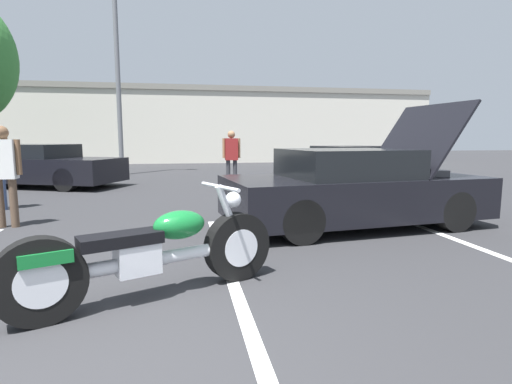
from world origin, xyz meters
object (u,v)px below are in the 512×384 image
object	(u,v)px
light_pole	(120,72)
motorcycle	(151,254)
parked_car_mid_row	(38,166)
parked_car_right_row	(350,162)
show_car_hood_open	(355,189)
spectator_midground	(4,168)
spectator_by_show_car	(231,154)

from	to	relation	value
light_pole	motorcycle	world-z (taller)	light_pole
parked_car_mid_row	parked_car_right_row	bearing A→B (deg)	27.84
show_car_hood_open	spectator_midground	size ratio (longest dim) A/B	2.66
spectator_by_show_car	motorcycle	bearing A→B (deg)	-101.89
motorcycle	spectator_midground	bearing A→B (deg)	102.58
motorcycle	parked_car_right_row	world-z (taller)	parked_car_right_row
light_pole	motorcycle	distance (m)	13.43
light_pole	parked_car_mid_row	world-z (taller)	light_pole
parked_car_mid_row	parked_car_right_row	size ratio (longest dim) A/B	1.03
motorcycle	parked_car_mid_row	distance (m)	9.96
show_car_hood_open	parked_car_right_row	distance (m)	8.19
show_car_hood_open	spectator_midground	distance (m)	5.58
motorcycle	spectator_midground	distance (m)	4.23
motorcycle	spectator_by_show_car	distance (m)	8.18
spectator_by_show_car	spectator_midground	xyz separation A→B (m)	(-4.16, -4.61, -0.01)
parked_car_right_row	parked_car_mid_row	bearing A→B (deg)	165.77
light_pole	spectator_by_show_car	world-z (taller)	light_pole
light_pole	show_car_hood_open	bearing A→B (deg)	-64.11
motorcycle	show_car_hood_open	xyz separation A→B (m)	(3.02, 2.50, 0.20)
motorcycle	light_pole	bearing A→B (deg)	75.05
spectator_midground	show_car_hood_open	bearing A→B (deg)	-9.02
motorcycle	show_car_hood_open	size ratio (longest dim) A/B	0.53
spectator_by_show_car	parked_car_mid_row	bearing A→B (deg)	168.05
motorcycle	parked_car_mid_row	bearing A→B (deg)	89.30
light_pole	parked_car_right_row	xyz separation A→B (m)	(8.22, -2.77, -3.37)
parked_car_mid_row	spectator_midground	world-z (taller)	spectator_midground
light_pole	spectator_by_show_car	xyz separation A→B (m)	(3.66, -4.83, -2.96)
light_pole	spectator_midground	distance (m)	9.90
parked_car_mid_row	spectator_by_show_car	xyz separation A→B (m)	(5.58, -1.18, 0.37)
motorcycle	parked_car_right_row	distance (m)	11.82
spectator_midground	parked_car_mid_row	bearing A→B (deg)	103.74
show_car_hood_open	parked_car_right_row	xyz separation A→B (m)	(3.21, 7.53, -0.05)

